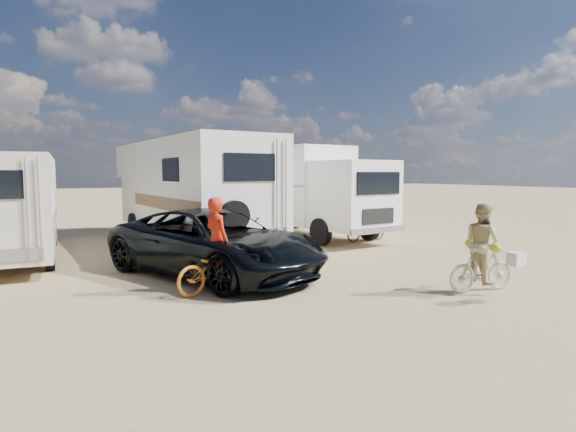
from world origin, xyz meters
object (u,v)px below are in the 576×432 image
box_truck (306,192)px  cooler (173,259)px  rider_woman (482,252)px  bike_woman (481,269)px  bike_man (217,268)px  rider_man (217,249)px  crate (240,254)px  rv_left (10,208)px  bike_parked (366,229)px  rv_main (188,193)px  dark_suv (214,243)px

box_truck → cooler: (-6.01, -3.64, -1.40)m
box_truck → rider_woman: 8.97m
bike_woman → bike_man: bearing=70.7°
cooler → rider_man: bearing=-109.2°
box_truck → crate: size_ratio=16.35×
rv_left → cooler: rv_left is taller
rv_left → rider_woman: bearing=-42.6°
bike_parked → cooler: (-7.08, -1.46, -0.18)m
rider_man → bike_parked: (6.93, 4.15, -0.42)m
cooler → crate: size_ratio=1.35×
rv_left → bike_woman: rv_left is taller
rv_main → cooler: bearing=-115.1°
crate → rv_left: bearing=149.4°
rider_man → rider_woman: bearing=-131.5°
rider_woman → rv_main: bearing=27.9°
bike_woman → bike_parked: size_ratio=0.92×
dark_suv → bike_man: dark_suv is taller
bike_man → bike_parked: (6.93, 4.15, -0.04)m
rider_woman → crate: size_ratio=3.49×
bike_parked → crate: bike_parked is taller
bike_man → rider_man: size_ratio=1.06×
bike_parked → cooler: size_ratio=2.68×
rv_main → crate: size_ratio=19.99×
bike_man → cooler: 2.70m
rv_main → rv_left: 5.16m
rv_left → bike_parked: (10.54, -1.95, -0.96)m
rv_left → rider_woman: (8.17, -8.60, -0.60)m
rider_woman → bike_parked: size_ratio=0.97×
bike_woman → cooler: 7.01m
bike_man → rider_man: rider_man is taller
dark_suv → bike_woman: (4.09, -3.93, -0.31)m
bike_man → crate: bike_man is taller
rv_main → rider_man: (-1.50, -6.67, -0.83)m
rider_man → crate: rider_man is taller
bike_man → box_truck: bearing=-55.6°
bike_man → bike_parked: bike_man is taller
cooler → bike_woman: bearing=-70.2°
rv_main → bike_parked: bearing=-27.4°
rider_woman → bike_parked: rider_woman is taller
dark_suv → bike_woman: dark_suv is taller
box_truck → dark_suv: box_truck is taller
bike_man → crate: (1.74, 2.93, -0.29)m
rider_man → dark_suv: bearing=-30.9°
rider_woman → bike_man: bearing=70.7°
rv_main → rider_man: 6.88m
rv_main → dark_suv: bearing=-103.7°
rv_left → bike_parked: rv_left is taller
box_truck → rider_man: size_ratio=4.35×
rv_main → box_truck: 4.37m
bike_woman → box_truck: bearing=1.0°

